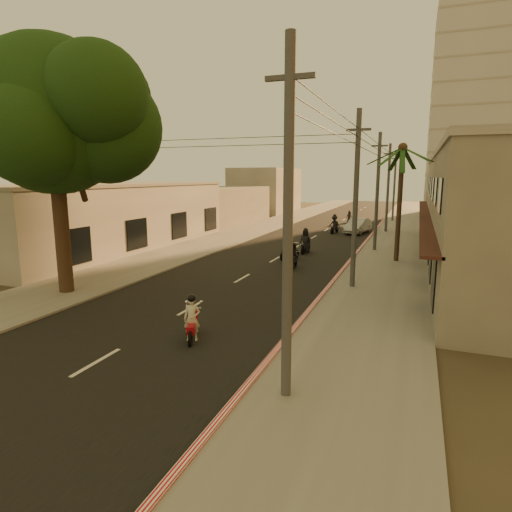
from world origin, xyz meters
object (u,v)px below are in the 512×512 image
(scooter_red, at_px, (192,320))
(scooter_mid_b, at_px, (289,247))
(scooter_far_c, at_px, (349,217))
(broadleaf_tree, at_px, (61,117))
(scooter_mid_a, at_px, (293,257))
(palm_tree, at_px, (402,154))
(parked_car, at_px, (358,226))
(scooter_far_b, at_px, (334,225))
(scooter_far_a, at_px, (305,242))

(scooter_red, bearing_deg, scooter_mid_b, 72.12)
(scooter_mid_b, xyz_separation_m, scooter_far_c, (0.30, 25.74, -0.18))
(broadleaf_tree, bearing_deg, scooter_mid_a, 47.65)
(palm_tree, bearing_deg, parked_car, 107.23)
(palm_tree, bearing_deg, scooter_red, -109.40)
(broadleaf_tree, xyz_separation_m, scooter_far_b, (7.97, 27.14, -7.56))
(scooter_mid_b, relative_size, scooter_far_a, 0.99)
(scooter_red, bearing_deg, scooter_far_c, 69.48)
(scooter_far_b, xyz_separation_m, scooter_far_c, (-0.11, 10.73, -0.20))
(scooter_mid_a, distance_m, parked_car, 18.83)
(scooter_far_a, xyz_separation_m, scooter_far_c, (-0.13, 22.80, -0.16))
(scooter_mid_a, height_order, scooter_mid_b, scooter_mid_b)
(scooter_red, xyz_separation_m, scooter_mid_a, (0.06, 12.84, 0.00))
(broadleaf_tree, relative_size, scooter_far_b, 6.02)
(parked_car, bearing_deg, palm_tree, -62.43)
(scooter_mid_a, relative_size, scooter_far_c, 1.09)
(scooter_mid_a, bearing_deg, scooter_red, -89.42)
(parked_car, bearing_deg, scooter_mid_a, -84.47)
(scooter_far_a, height_order, parked_car, scooter_far_a)
(scooter_mid_b, height_order, scooter_far_b, scooter_far_b)
(scooter_mid_b, bearing_deg, broadleaf_tree, -97.91)
(parked_car, height_order, scooter_far_c, scooter_far_c)
(scooter_red, bearing_deg, parked_car, 65.58)
(scooter_far_c, bearing_deg, scooter_red, -102.74)
(scooter_red, xyz_separation_m, parked_car, (1.64, 31.61, 0.00))
(palm_tree, height_order, scooter_far_a, palm_tree)
(parked_car, distance_m, scooter_far_c, 9.95)
(scooter_red, bearing_deg, scooter_far_b, 69.60)
(broadleaf_tree, height_order, scooter_mid_a, broadleaf_tree)
(palm_tree, bearing_deg, scooter_far_c, 105.71)
(scooter_far_a, bearing_deg, scooter_mid_b, -94.95)
(scooter_red, height_order, scooter_far_a, scooter_far_a)
(broadleaf_tree, bearing_deg, scooter_far_b, 73.64)
(palm_tree, height_order, parked_car, palm_tree)
(broadleaf_tree, distance_m, parked_car, 30.94)
(scooter_mid_b, height_order, scooter_far_a, scooter_mid_b)
(scooter_far_a, height_order, scooter_far_c, scooter_far_a)
(scooter_far_b, bearing_deg, scooter_mid_a, -77.88)
(broadleaf_tree, xyz_separation_m, scooter_far_c, (7.86, 37.86, -7.76))
(parked_car, bearing_deg, scooter_far_c, 113.74)
(scooter_mid_b, bearing_deg, palm_tree, 37.76)
(palm_tree, height_order, scooter_mid_b, palm_tree)
(scooter_red, distance_m, scooter_mid_b, 15.58)
(scooter_far_a, distance_m, parked_car, 13.31)
(scooter_far_b, bearing_deg, scooter_far_c, 100.70)
(parked_car, bearing_deg, broadleaf_tree, -99.49)
(broadleaf_tree, bearing_deg, scooter_red, -21.86)
(scooter_far_a, bearing_deg, scooter_red, -84.95)
(scooter_red, distance_m, scooter_mid_a, 12.84)
(scooter_mid_a, distance_m, scooter_far_b, 17.73)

